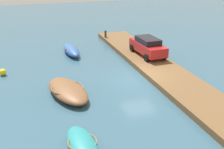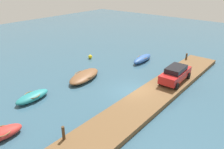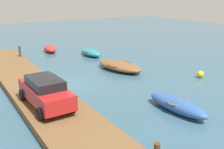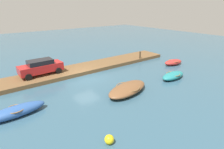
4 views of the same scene
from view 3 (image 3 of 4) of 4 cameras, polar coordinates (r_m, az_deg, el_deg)
ground_plane at (r=19.34m, az=-10.46°, el=-2.26°), size 84.00×84.00×0.00m
dock_platform at (r=18.68m, az=-16.38°, el=-2.72°), size 25.68×3.27×0.41m
rowboat_teal at (r=27.78m, az=-4.51°, el=4.64°), size 3.26×1.48×0.68m
motorboat_brown at (r=22.61m, az=1.63°, el=1.85°), size 4.83×2.93×0.73m
dinghy_red at (r=30.35m, az=-12.95°, el=5.34°), size 2.79×1.57×0.70m
rowboat_blue at (r=15.27m, az=13.61°, el=-6.27°), size 4.00×1.40×0.76m
mooring_post_west at (r=27.10m, az=-18.86°, el=4.64°), size 0.20×0.20×0.98m
parked_car at (r=14.81m, az=-13.86°, el=-3.47°), size 4.34×1.99×1.58m
marker_buoy at (r=21.73m, az=18.14°, el=0.06°), size 0.53×0.53×0.53m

